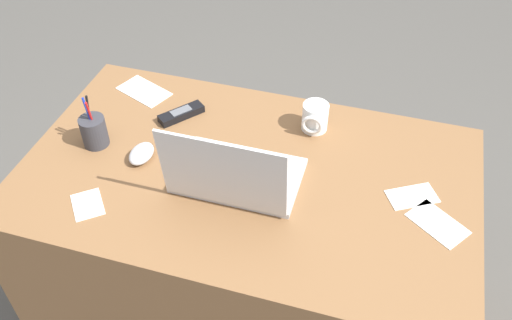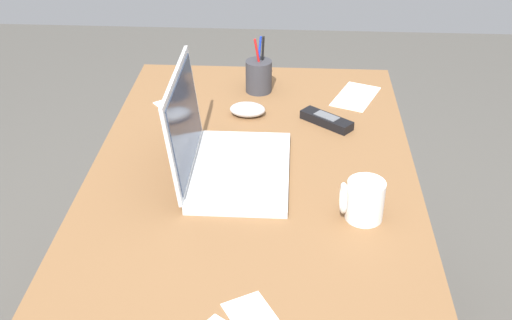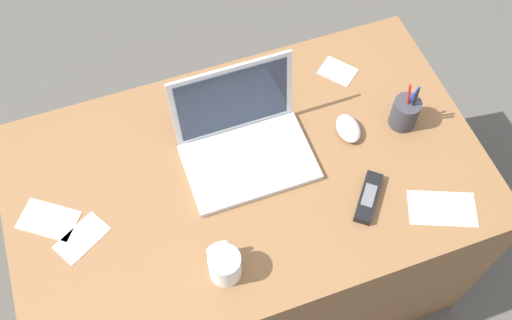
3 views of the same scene
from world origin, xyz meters
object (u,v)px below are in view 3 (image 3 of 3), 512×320
at_px(laptop, 244,141).
at_px(coffee_mug_white, 224,264).
at_px(pen_holder, 405,113).
at_px(cordless_phone, 368,197).
at_px(computer_mouse, 348,128).

height_order(laptop, coffee_mug_white, laptop).
bearing_deg(pen_holder, cordless_phone, -135.60).
distance_m(laptop, computer_mouse, 0.30).
distance_m(cordless_phone, pen_holder, 0.28).
bearing_deg(coffee_mug_white, laptop, 63.37).
relative_size(computer_mouse, cordless_phone, 0.68).
xyz_separation_m(computer_mouse, pen_holder, (0.16, -0.02, 0.03)).
relative_size(computer_mouse, coffee_mug_white, 1.05).
height_order(laptop, cordless_phone, laptop).
bearing_deg(pen_holder, laptop, 172.43).
bearing_deg(computer_mouse, coffee_mug_white, -146.39).
relative_size(laptop, cordless_phone, 2.41).
distance_m(computer_mouse, pen_holder, 0.16).
distance_m(coffee_mug_white, pen_holder, 0.67).
xyz_separation_m(cordless_phone, pen_holder, (0.20, 0.19, 0.04)).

